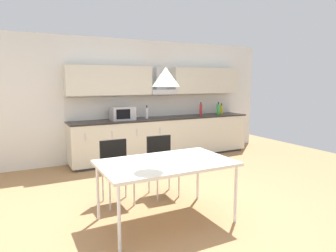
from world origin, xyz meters
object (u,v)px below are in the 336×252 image
Objects in this scene: pendant_lamp at (166,77)px; bottle_yellow at (221,109)px; bottle_red at (201,110)px; bottle_white at (147,113)px; chair_far_left at (116,165)px; dining_table at (166,165)px; bottle_green at (218,109)px; microwave at (123,113)px; chair_far_right at (161,159)px.

bottle_yellow is at bearing 43.86° from pendant_lamp.
bottle_red is 1.40m from bottle_white.
bottle_red is at bearing 0.70° from bottle_white.
bottle_red is 0.35× the size of chair_far_left.
chair_far_left is at bearing 112.40° from dining_table.
dining_table is 1.80× the size of chair_far_left.
microwave is at bearing 178.76° from bottle_green.
bottle_yellow is (2.57, 0.06, -0.03)m from microwave.
bottle_green reaches higher than bottle_white.
bottle_green reaches higher than chair_far_right.
pendant_lamp reaches higher than chair_far_right.
chair_far_right is at bearing -135.24° from bottle_red.
chair_far_right is (0.71, -0.00, 0.00)m from chair_far_left.
bottle_yellow is 0.80× the size of pendant_lamp.
bottle_red is at bearing 167.43° from bottle_green.
microwave is 1.50× the size of pendant_lamp.
pendant_lamp is (-0.41, -2.81, 0.70)m from microwave.
bottle_white is at bearing -179.30° from bottle_red.
bottle_red is 3.41m from chair_far_left.
bottle_yellow is 0.83× the size of bottle_green.
bottle_green is at bearing -12.57° from bottle_red.
chair_far_left is at bearing -123.80° from bottle_white.
chair_far_right is (0.36, 0.86, -0.17)m from dining_table.
bottle_red is at bearing 36.26° from chair_far_left.
bottle_yellow reaches higher than chair_far_left.
dining_table is at bearing -135.50° from bottle_green.
chair_far_right is at bearing 67.43° from pendant_lamp.
chair_far_left and chair_far_right have the same top height.
pendant_lamp is (-0.97, -2.84, 0.72)m from bottle_white.
microwave is 1.69× the size of bottle_white.
bottle_yellow is 3.34m from chair_far_right.
bottle_yellow is at bearing 31.69° from bottle_green.
bottle_green reaches higher than microwave.
bottle_white reaches higher than chair_far_left.
chair_far_left is 1.00× the size of chair_far_right.
bottle_red reaches higher than microwave.
bottle_white is (-1.40, -0.02, -0.01)m from bottle_red.
microwave is 1.56× the size of bottle_green.
pendant_lamp reaches higher than bottle_green.
chair_far_left is (-3.16, -1.90, -0.49)m from bottle_green.
bottle_red reaches higher than bottle_yellow.
chair_far_right is (-0.06, -1.95, -0.50)m from microwave.
bottle_green is at bearing 31.04° from chair_far_left.
bottle_yellow is 0.16× the size of dining_table.
bottle_yellow reaches higher than chair_far_right.
bottle_green is 0.35× the size of chair_far_left.
bottle_white is (0.56, 0.03, -0.02)m from microwave.
pendant_lamp is at bearing -135.50° from bottle_green.
pendant_lamp is at bearing 0.00° from dining_table.
chair_far_left is at bearing -143.74° from bottle_red.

